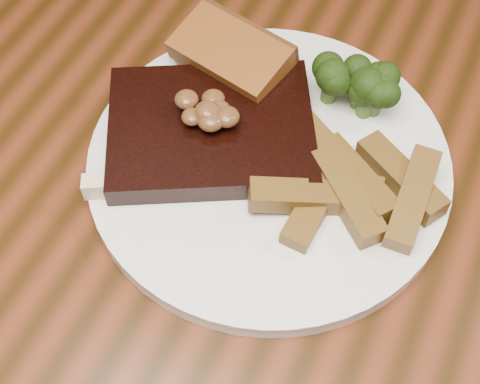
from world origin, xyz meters
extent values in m
cube|color=#542310|center=(0.00, 0.00, 0.73)|extent=(1.60, 0.90, 0.04)
cylinder|color=black|center=(0.01, 1.00, 0.19)|extent=(0.04, 0.04, 0.39)
cylinder|color=black|center=(0.14, 0.70, 0.19)|extent=(0.04, 0.04, 0.39)
cylinder|color=black|center=(-0.15, 0.57, 0.19)|extent=(0.04, 0.04, 0.39)
cylinder|color=white|center=(-0.01, 0.05, 0.76)|extent=(0.34, 0.34, 0.01)
cube|color=black|center=(-0.07, 0.05, 0.77)|extent=(0.21, 0.19, 0.02)
cube|color=beige|center=(-0.07, -0.01, 0.77)|extent=(0.14, 0.08, 0.02)
cube|color=brown|center=(-0.08, 0.12, 0.77)|extent=(0.11, 0.07, 0.02)
camera|label=1|loc=(0.10, -0.25, 1.21)|focal=50.00mm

